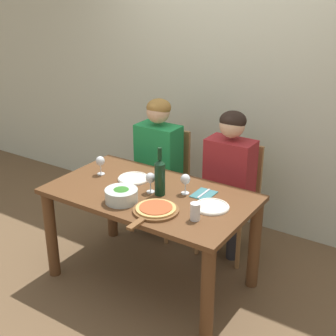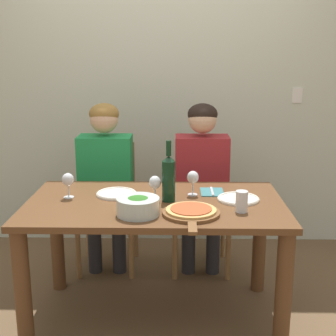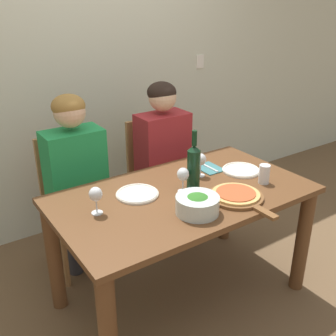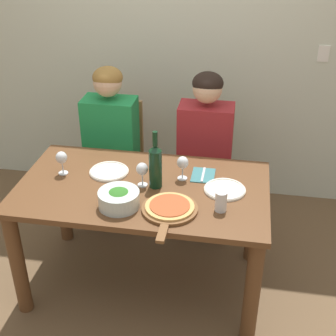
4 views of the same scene
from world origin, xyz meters
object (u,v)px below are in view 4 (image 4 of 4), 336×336
(dinner_plate_left, at_px, (109,171))
(fork_on_napkin, at_px, (203,175))
(chair_left, at_px, (116,156))
(person_man, at_px, (205,141))
(water_tumbler, at_px, (221,201))
(person_woman, at_px, (110,134))
(wine_glass_left, at_px, (62,159))
(chair_right, at_px, (205,164))
(wine_glass_right, at_px, (183,164))
(pizza_on_board, at_px, (169,209))
(wine_glass_centre, at_px, (142,170))
(broccoli_bowl, at_px, (119,199))
(dinner_plate_right, at_px, (225,189))
(wine_bottle, at_px, (155,165))

(dinner_plate_left, xyz_separation_m, fork_on_napkin, (0.58, 0.06, -0.01))
(chair_left, distance_m, dinner_plate_left, 0.71)
(person_man, height_order, fork_on_napkin, person_man)
(dinner_plate_left, distance_m, water_tumbler, 0.77)
(person_woman, bearing_deg, person_man, 0.00)
(person_man, relative_size, fork_on_napkin, 6.92)
(person_woman, distance_m, wine_glass_left, 0.62)
(dinner_plate_left, relative_size, wine_glass_left, 1.61)
(chair_left, distance_m, water_tumbler, 1.31)
(chair_left, xyz_separation_m, chair_right, (0.69, 0.00, 0.00))
(person_woman, height_order, wine_glass_left, person_woman)
(wine_glass_right, bearing_deg, dinner_plate_left, -179.40)
(person_man, xyz_separation_m, pizza_on_board, (-0.10, -0.89, 0.01))
(chair_left, bearing_deg, pizza_on_board, -59.43)
(person_man, height_order, wine_glass_centre, person_man)
(wine_glass_left, xyz_separation_m, wine_glass_right, (0.74, 0.06, 0.00))
(dinner_plate_left, bearing_deg, chair_right, 50.09)
(dinner_plate_left, bearing_deg, broccoli_bowl, -65.49)
(chair_right, xyz_separation_m, dinner_plate_right, (0.18, -0.74, 0.25))
(pizza_on_board, bearing_deg, dinner_plate_left, 141.79)
(wine_glass_right, bearing_deg, fork_on_napkin, 24.90)
(broccoli_bowl, bearing_deg, wine_bottle, 56.60)
(chair_right, distance_m, dinner_plate_left, 0.88)
(person_man, distance_m, dinner_plate_right, 0.65)
(broccoli_bowl, bearing_deg, person_woman, 109.06)
(chair_left, relative_size, broccoli_bowl, 4.05)
(broccoli_bowl, bearing_deg, person_man, 66.58)
(chair_left, bearing_deg, chair_right, 0.00)
(dinner_plate_left, distance_m, wine_glass_centre, 0.28)
(chair_right, distance_m, person_man, 0.27)
(person_man, height_order, dinner_plate_right, person_man)
(chair_left, bearing_deg, broccoli_bowl, -72.91)
(wine_glass_centre, bearing_deg, chair_right, 67.95)
(person_woman, distance_m, wine_bottle, 0.81)
(wine_glass_right, bearing_deg, pizza_on_board, -93.20)
(dinner_plate_right, bearing_deg, water_tumbler, -92.82)
(water_tumbler, bearing_deg, chair_left, 132.49)
(wine_bottle, height_order, pizza_on_board, wine_bottle)
(chair_left, height_order, dinner_plate_right, chair_left)
(wine_glass_right, xyz_separation_m, wine_glass_centre, (-0.23, -0.12, 0.00))
(pizza_on_board, distance_m, wine_glass_centre, 0.32)
(chair_left, xyz_separation_m, wine_bottle, (0.47, -0.76, 0.39))
(person_woman, distance_m, broccoli_bowl, 0.94)
(wine_bottle, height_order, dinner_plate_left, wine_bottle)
(dinner_plate_right, xyz_separation_m, fork_on_napkin, (-0.14, 0.15, -0.01))
(chair_left, xyz_separation_m, wine_glass_right, (0.61, -0.64, 0.35))
(wine_bottle, height_order, wine_glass_centre, wine_bottle)
(wine_bottle, distance_m, dinner_plate_right, 0.43)
(dinner_plate_right, bearing_deg, fork_on_napkin, 133.67)
(chair_right, height_order, wine_glass_left, chair_right)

